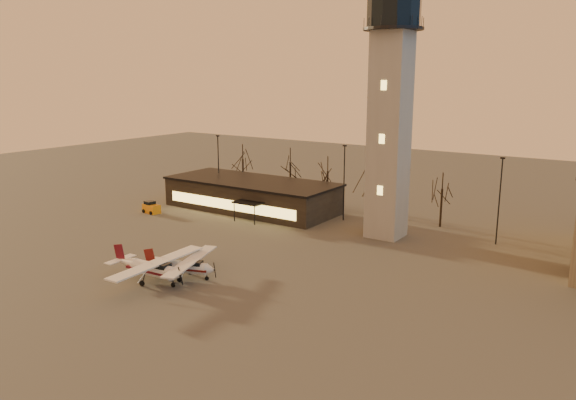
{
  "coord_description": "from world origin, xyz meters",
  "views": [
    {
      "loc": [
        27.01,
        -30.85,
        19.07
      ],
      "look_at": [
        -2.75,
        13.0,
        7.27
      ],
      "focal_mm": 35.0,
      "sensor_mm": 36.0,
      "label": 1
    }
  ],
  "objects_px": {
    "terminal": "(252,195)",
    "cessna_front": "(188,269)",
    "control_tower": "(391,100)",
    "service_cart": "(151,208)",
    "cessna_rear": "(155,272)"
  },
  "relations": [
    {
      "from": "terminal",
      "to": "cessna_rear",
      "type": "height_order",
      "value": "terminal"
    },
    {
      "from": "control_tower",
      "to": "cessna_rear",
      "type": "relative_size",
      "value": 2.88
    },
    {
      "from": "control_tower",
      "to": "cessna_front",
      "type": "xyz_separation_m",
      "value": [
        -9.54,
        -24.08,
        -15.4
      ]
    },
    {
      "from": "control_tower",
      "to": "service_cart",
      "type": "bearing_deg",
      "value": -166.47
    },
    {
      "from": "cessna_front",
      "to": "service_cart",
      "type": "height_order",
      "value": "cessna_front"
    },
    {
      "from": "cessna_rear",
      "to": "service_cart",
      "type": "xyz_separation_m",
      "value": [
        -21.14,
        18.85,
        -0.43
      ]
    },
    {
      "from": "terminal",
      "to": "cessna_front",
      "type": "bearing_deg",
      "value": -64.46
    },
    {
      "from": "terminal",
      "to": "cessna_front",
      "type": "xyz_separation_m",
      "value": [
        12.45,
        -26.06,
        -1.23
      ]
    },
    {
      "from": "service_cart",
      "to": "control_tower",
      "type": "bearing_deg",
      "value": 21.46
    },
    {
      "from": "terminal",
      "to": "cessna_front",
      "type": "relative_size",
      "value": 2.63
    },
    {
      "from": "control_tower",
      "to": "service_cart",
      "type": "distance_m",
      "value": 36.86
    },
    {
      "from": "control_tower",
      "to": "cessna_rear",
      "type": "xyz_separation_m",
      "value": [
        -11.29,
        -26.65,
        -15.26
      ]
    },
    {
      "from": "cessna_rear",
      "to": "service_cart",
      "type": "relative_size",
      "value": 4.03
    },
    {
      "from": "control_tower",
      "to": "service_cart",
      "type": "xyz_separation_m",
      "value": [
        -32.43,
        -7.81,
        -15.69
      ]
    },
    {
      "from": "control_tower",
      "to": "terminal",
      "type": "xyz_separation_m",
      "value": [
        -21.99,
        1.98,
        -14.17
      ]
    }
  ]
}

